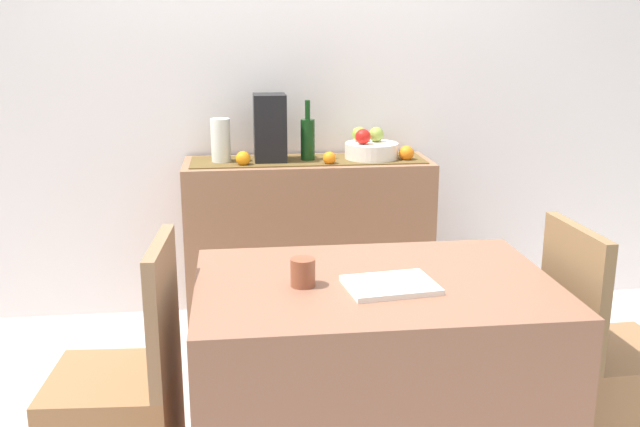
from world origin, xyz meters
TOP-DOWN VIEW (x-y plane):
  - ground_plane at (0.00, 0.00)m, footprint 6.40×6.40m
  - room_wall_rear at (0.00, 1.18)m, footprint 6.40×0.06m
  - sideboard_console at (0.05, 0.92)m, footprint 1.26×0.42m
  - table_runner at (0.05, 0.92)m, footprint 1.18×0.32m
  - fruit_bowl at (0.38, 0.92)m, footprint 0.27×0.27m
  - apple_rear at (0.33, 0.89)m, footprint 0.08×0.08m
  - apple_center at (0.41, 0.95)m, footprint 0.08×0.08m
  - apple_upper at (0.32, 0.98)m, footprint 0.08×0.08m
  - wine_bottle at (0.05, 0.92)m, footprint 0.07×0.07m
  - coffee_maker at (-0.14, 0.92)m, footprint 0.16×0.18m
  - ceramic_vase at (-0.39, 0.92)m, footprint 0.10×0.10m
  - orange_loose_far at (0.14, 0.80)m, footprint 0.07×0.07m
  - orange_loose_near_bowl at (0.55, 0.86)m, footprint 0.08×0.08m
  - orange_loose_end at (-0.28, 0.82)m, footprint 0.07×0.07m
  - dining_table at (0.12, -0.48)m, footprint 1.17×0.80m
  - open_book at (0.16, -0.55)m, footprint 0.30×0.24m
  - coffee_cup at (-0.11, -0.50)m, footprint 0.08×0.08m
  - chair_near_window at (-0.72, -0.48)m, footprint 0.43×0.43m
  - chair_by_corner at (0.97, -0.48)m, footprint 0.42×0.42m

SIDE VIEW (x-z plane):
  - ground_plane at x=0.00m, z-range -0.02..0.00m
  - chair_near_window at x=-0.72m, z-range -0.18..0.72m
  - chair_by_corner at x=0.97m, z-range -0.18..0.72m
  - dining_table at x=0.12m, z-range 0.00..0.74m
  - sideboard_console at x=0.05m, z-range 0.00..0.88m
  - open_book at x=0.16m, z-range 0.74..0.76m
  - coffee_cup at x=-0.11m, z-range 0.74..0.83m
  - table_runner at x=0.05m, z-range 0.88..0.88m
  - orange_loose_far at x=0.14m, z-range 0.88..0.94m
  - orange_loose_end at x=-0.28m, z-range 0.88..0.95m
  - orange_loose_near_bowl at x=0.55m, z-range 0.88..0.95m
  - fruit_bowl at x=0.38m, z-range 0.88..0.96m
  - ceramic_vase at x=-0.39m, z-range 0.88..1.10m
  - wine_bottle at x=0.05m, z-range 0.84..1.15m
  - apple_upper at x=0.32m, z-range 0.96..1.04m
  - apple_center at x=0.41m, z-range 0.96..1.04m
  - apple_rear at x=0.33m, z-range 0.96..1.04m
  - coffee_maker at x=-0.14m, z-range 0.88..1.22m
  - room_wall_rear at x=0.00m, z-range 0.00..2.70m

